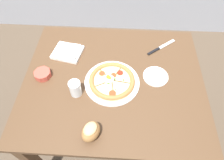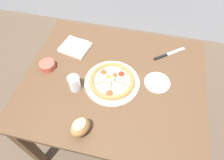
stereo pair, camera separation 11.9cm
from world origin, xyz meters
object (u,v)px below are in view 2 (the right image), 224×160
(knife_main, at_px, (169,54))
(napkin_folded, at_px, (75,47))
(water_glass, at_px, (74,84))
(ramekin_bowl, at_px, (47,65))
(pizza, at_px, (112,81))
(dining_table, at_px, (114,90))
(bread_piece_near, at_px, (80,127))
(side_saucer, at_px, (157,83))

(knife_main, bearing_deg, napkin_folded, 149.91)
(knife_main, xyz_separation_m, water_glass, (-0.53, -0.40, 0.04))
(ramekin_bowl, height_order, knife_main, ramekin_bowl)
(ramekin_bowl, relative_size, napkin_folded, 0.49)
(pizza, distance_m, water_glass, 0.22)
(knife_main, relative_size, water_glass, 2.04)
(dining_table, bearing_deg, pizza, -106.43)
(bread_piece_near, bearing_deg, dining_table, 75.57)
(water_glass, bearing_deg, bread_piece_near, -64.41)
(pizza, distance_m, knife_main, 0.45)
(dining_table, bearing_deg, bread_piece_near, -104.43)
(napkin_folded, bearing_deg, pizza, -36.06)
(knife_main, bearing_deg, water_glass, 179.30)
(ramekin_bowl, relative_size, side_saucer, 0.68)
(ramekin_bowl, bearing_deg, pizza, -3.83)
(side_saucer, bearing_deg, knife_main, 77.83)
(side_saucer, bearing_deg, bread_piece_near, -131.82)
(bread_piece_near, distance_m, knife_main, 0.77)
(knife_main, bearing_deg, bread_piece_near, -160.18)
(napkin_folded, height_order, water_glass, water_glass)
(ramekin_bowl, height_order, water_glass, water_glass)
(bread_piece_near, relative_size, side_saucer, 0.88)
(napkin_folded, distance_m, knife_main, 0.64)
(knife_main, bearing_deg, side_saucer, -140.30)
(bread_piece_near, height_order, side_saucer, bread_piece_near)
(napkin_folded, height_order, side_saucer, napkin_folded)
(knife_main, bearing_deg, ramekin_bowl, 162.94)
(dining_table, relative_size, bread_piece_near, 8.12)
(bread_piece_near, xyz_separation_m, side_saucer, (0.35, 0.39, -0.05))
(napkin_folded, relative_size, knife_main, 1.06)
(pizza, bearing_deg, napkin_folded, 143.94)
(ramekin_bowl, xyz_separation_m, bread_piece_near, (0.34, -0.36, 0.03))
(side_saucer, bearing_deg, water_glass, -162.84)
(bread_piece_near, bearing_deg, water_glass, 115.59)
(pizza, height_order, ramekin_bowl, pizza)
(bread_piece_near, height_order, water_glass, same)
(ramekin_bowl, relative_size, knife_main, 0.52)
(dining_table, bearing_deg, side_saucer, 7.35)
(ramekin_bowl, bearing_deg, dining_table, -0.18)
(ramekin_bowl, height_order, bread_piece_near, bread_piece_near)
(ramekin_bowl, distance_m, water_glass, 0.25)
(ramekin_bowl, distance_m, side_saucer, 0.70)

